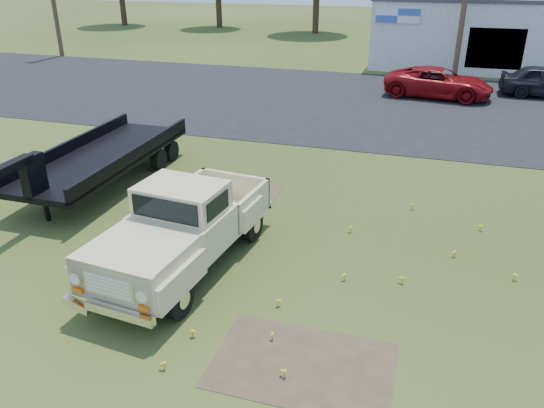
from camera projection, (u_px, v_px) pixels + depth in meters
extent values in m
plane|color=#314315|center=(270.00, 262.00, 11.86)|extent=(140.00, 140.00, 0.00)
cube|color=black|center=(365.00, 103.00, 24.86)|extent=(90.00, 14.00, 0.02)
cube|color=#493727|center=(303.00, 365.00, 8.86)|extent=(3.00, 2.00, 0.01)
cube|color=#493727|center=(241.00, 192.00, 15.43)|extent=(2.20, 1.60, 0.01)
cube|color=#B7B8B3|center=(492.00, 33.00, 32.82)|extent=(14.00, 8.00, 4.00)
cube|color=black|center=(495.00, 49.00, 29.56)|extent=(3.00, 0.10, 2.20)
cube|color=white|center=(398.00, 16.00, 30.27)|extent=(2.50, 0.08, 0.80)
cylinder|color=#3C2C1B|center=(123.00, 6.00, 53.25)|extent=(0.56, 0.56, 3.60)
cylinder|color=#3C2C1B|center=(219.00, 10.00, 51.52)|extent=(0.56, 0.56, 3.24)
cylinder|color=#3C2C1B|center=(316.00, 10.00, 47.40)|extent=(0.56, 0.56, 3.96)
cylinder|color=#3C2C1B|center=(432.00, 13.00, 45.63)|extent=(0.56, 0.56, 3.78)
imported|color=maroon|center=(438.00, 83.00, 25.63)|extent=(5.30, 2.94, 1.40)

